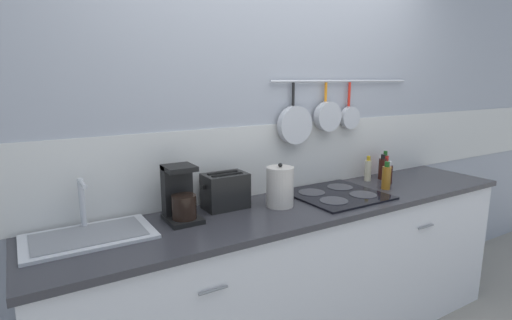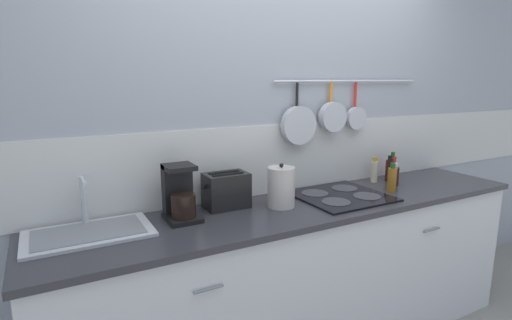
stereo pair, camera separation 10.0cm
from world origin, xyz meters
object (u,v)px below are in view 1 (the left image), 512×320
Objects in this scene: bottle_dish_soap at (389,174)px; bottle_hot_sauce at (382,168)px; bottle_sesame_oil at (368,170)px; toaster at (225,191)px; bottle_olive_oil at (386,177)px; coffee_maker at (180,197)px; bottle_cooking_wine at (385,166)px; kettle at (280,187)px.

bottle_hot_sauce is (0.06, 0.11, 0.01)m from bottle_dish_soap.
bottle_sesame_oil is 0.98× the size of bottle_hot_sauce.
toaster is 1.10m from bottle_olive_oil.
bottle_sesame_oil is 1.14× the size of bottle_dish_soap.
coffee_maker reaches higher than bottle_dish_soap.
bottle_cooking_wine is (0.25, 0.23, 0.01)m from bottle_olive_oil.
toaster is 1.65× the size of bottle_dish_soap.
bottle_sesame_oil is (1.14, 0.02, -0.02)m from toaster.
toaster is 1.21m from bottle_dish_soap.
bottle_sesame_oil is at bearing 2.80° from coffee_maker.
bottle_hot_sauce is (0.98, 0.13, -0.03)m from kettle.
bottle_hot_sauce is at bearing 7.25° from kettle.
bottle_cooking_wine is (0.13, 0.15, 0.02)m from bottle_dish_soap.
bottle_hot_sauce is at bearing -11.31° from bottle_sesame_oil.
bottle_hot_sauce is at bearing 46.58° from bottle_olive_oil.
coffee_maker is 1.57× the size of bottle_olive_oil.
coffee_maker is 1.43m from bottle_sesame_oil.
coffee_maker is at bearing -177.20° from bottle_sesame_oil.
toaster is at bearing 154.83° from kettle.
toaster is 1.26m from bottle_hot_sauce.
bottle_dish_soap is (0.12, 0.08, -0.01)m from bottle_olive_oil.
bottle_hot_sauce is (0.12, -0.02, 0.00)m from bottle_sesame_oil.
coffee_maker reaches higher than bottle_cooking_wine.
coffee_maker is 0.29m from toaster.
kettle reaches higher than toaster.
bottle_hot_sauce reaches higher than bottle_dish_soap.
bottle_sesame_oil is (1.43, 0.07, -0.04)m from coffee_maker.
kettle reaches higher than bottle_sesame_oil.
bottle_cooking_wine is at bearing 42.82° from bottle_olive_oil.
toaster is (0.28, 0.05, -0.02)m from coffee_maker.
bottle_olive_oil is at bearing -133.42° from bottle_hot_sauce.
bottle_hot_sauce reaches higher than bottle_sesame_oil.
bottle_dish_soap is at bearing -2.63° from coffee_maker.
bottle_cooking_wine is at bearing 29.18° from bottle_hot_sauce.
bottle_olive_oil is 0.34m from bottle_cooking_wine.
toaster is at bearing -179.11° from bottle_sesame_oil.
bottle_cooking_wine reaches higher than bottle_olive_oil.
bottle_cooking_wine is at bearing 49.73° from bottle_dish_soap.
bottle_hot_sauce is 0.07m from bottle_cooking_wine.
bottle_olive_oil reaches higher than bottle_sesame_oil.
coffee_maker is 1.83× the size of bottle_dish_soap.
kettle is at bearing -172.75° from bottle_hot_sauce.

